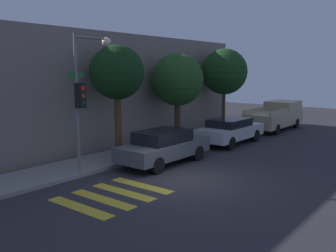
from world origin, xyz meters
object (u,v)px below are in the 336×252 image
Objects in this scene: tree_midblock at (177,80)px; traffic_light_pole at (86,84)px; sedan_near_corner at (164,146)px; tree_far_end at (224,72)px; sedan_middle at (230,130)px; pickup_truck at (276,116)px; tree_near_corner at (117,73)px.

traffic_light_pole is at bearing -171.65° from tree_midblock.
sedan_near_corner is at bearing -149.97° from tree_midblock.
tree_midblock is 4.96m from tree_far_end.
sedan_middle is at bearing -144.65° from tree_far_end.
pickup_truck is at bearing -37.78° from tree_far_end.
tree_near_corner is at bearing 100.83° from sedan_near_corner.
sedan_near_corner is 3.85m from tree_near_corner.
traffic_light_pole is 1.04× the size of tree_near_corner.
tree_far_end is (9.36, 0.00, 0.02)m from tree_near_corner.
sedan_near_corner is 0.92× the size of tree_midblock.
sedan_middle is 7.22m from tree_near_corner.
traffic_light_pole is 12.01m from tree_far_end.
traffic_light_pole is 1.09× the size of tree_midblock.
tree_far_end reaches higher than pickup_truck.
pickup_truck is 12.87m from tree_near_corner.
tree_far_end is at bearing 4.92° from traffic_light_pole.
traffic_light_pole is 4.25m from sedan_near_corner.
tree_near_corner is 1.05× the size of tree_midblock.
tree_near_corner reaches higher than tree_midblock.
sedan_near_corner is (3.04, -1.27, -2.68)m from traffic_light_pole.
sedan_middle is at bearing -20.60° from tree_near_corner.
tree_near_corner is (-0.44, 2.30, 3.05)m from sedan_near_corner.
traffic_light_pole is 9.22m from sedan_middle.
sedan_near_corner is 5.30m from tree_midblock.
tree_near_corner is at bearing 21.60° from traffic_light_pole.
traffic_light_pole reaches higher than tree_midblock.
tree_near_corner is (-6.12, 2.30, 3.08)m from sedan_middle.
tree_near_corner is 4.43m from tree_midblock.
sedan_middle is at bearing 0.00° from sedan_near_corner.
sedan_near_corner reaches higher than sedan_middle.
traffic_light_pole is at bearing 157.35° from sedan_near_corner.
tree_far_end is (3.24, 2.30, 3.10)m from sedan_middle.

